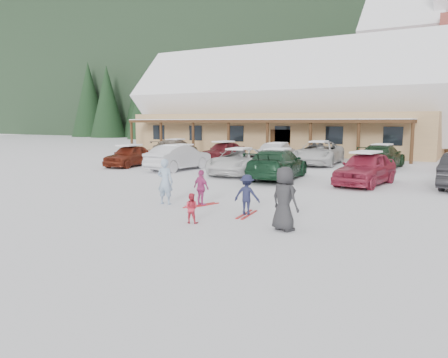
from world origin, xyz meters
The scene contains 22 objects.
ground centered at (0.00, 0.00, 0.00)m, with size 160.00×160.00×0.00m, color white.
forested_hillside centered at (0.00, 85.00, 19.00)m, with size 300.00×70.00×38.00m, color black.
day_lodge centered at (-9.00, 27.96, 3.94)m, with size 29.12×12.50×10.38m.
conifer_0 centered at (-26.00, 30.00, 5.69)m, with size 4.40×4.40×10.20m.
conifer_2 centered at (-30.00, 42.00, 6.83)m, with size 5.28×5.28×12.24m.
adult_skier centered at (-1.88, 0.66, 0.80)m, with size 0.59×0.38×1.61m, color #8BA5BF.
toddler_red centered at (0.53, -1.26, 0.44)m, with size 0.42×0.33×0.87m, color #CF2C41.
child_navy centered at (1.40, 0.51, 0.63)m, with size 0.82×0.47×1.27m, color #1A1E3B.
skis_child_navy centered at (1.40, 0.51, 0.01)m, with size 0.20×1.40×0.03m, color red.
child_magenta centered at (-0.64, 1.06, 0.62)m, with size 0.73×0.30×1.25m, color #B9387E.
skis_child_magenta centered at (-0.64, 1.06, 0.01)m, with size 0.20×1.40×0.03m, color red.
bystander_dark centered at (3.16, -0.73, 0.86)m, with size 0.84×0.55×1.72m, color #29292B.
parked_car_0 centered at (-11.89, 9.80, 0.69)m, with size 1.63×4.06×1.38m, color maroon.
parked_car_1 centered at (-7.88, 9.69, 0.76)m, with size 1.60×4.59×1.51m, color silver.
parked_car_2 centered at (-3.81, 9.70, 0.71)m, with size 2.35×5.10×1.42m, color white.
parked_car_3 centered at (-1.14, 8.81, 0.76)m, with size 2.13×5.24×1.52m, color #153821.
parked_car_4 centered at (3.12, 9.01, 0.76)m, with size 1.79×4.45×1.52m, color #A02841.
parked_car_7 centered at (-13.47, 16.94, 0.73)m, with size 2.06×5.06×1.47m, color #7E6F5E.
parked_car_8 centered at (-8.73, 16.42, 0.71)m, with size 1.68×4.18×1.42m, color maroon.
parked_car_9 centered at (-4.71, 17.14, 0.69)m, with size 1.46×4.19×1.38m, color #A9A9AE.
parked_car_10 centered at (-1.70, 17.04, 0.78)m, with size 2.60×5.65×1.57m, color silver.
parked_car_11 centered at (2.39, 16.80, 0.74)m, with size 2.08×5.11×1.48m, color #17311B.
Camera 1 is at (7.50, -11.36, 2.90)m, focal length 35.00 mm.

